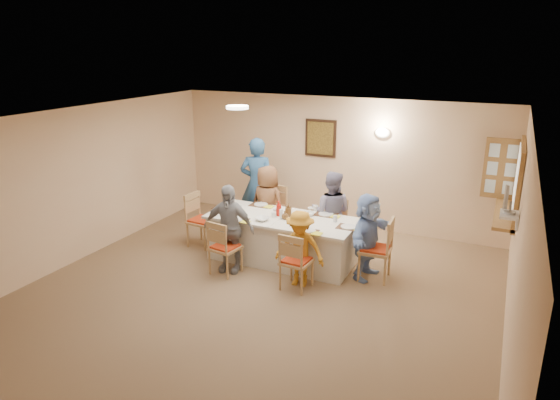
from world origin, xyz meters
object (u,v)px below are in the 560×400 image
at_px(diner_back_right, 331,213).
at_px(serving_hatch, 518,182).
at_px(diner_front_right, 300,249).
at_px(diner_right_end, 367,236).
at_px(diner_front_left, 229,228).
at_px(chair_front_right, 296,260).
at_px(dining_table, 282,239).
at_px(chair_right_end, 375,248).
at_px(chair_back_left, 271,213).
at_px(desk_fan, 508,203).
at_px(caregiver, 257,184).
at_px(condiment_ketchup, 279,208).
at_px(diner_back_left, 268,204).
at_px(chair_front_left, 225,246).
at_px(chair_left_end, 202,220).
at_px(chair_back_right, 333,225).

bearing_deg(diner_back_right, serving_hatch, 179.52).
distance_m(diner_front_right, diner_right_end, 1.07).
distance_m(diner_front_left, diner_front_right, 1.21).
height_order(chair_front_right, diner_right_end, diner_right_end).
xyz_separation_m(dining_table, chair_right_end, (1.55, 0.00, 0.11)).
bearing_deg(chair_back_left, desk_fan, -6.17).
distance_m(caregiver, condiment_ketchup, 1.47).
bearing_deg(dining_table, diner_back_left, 131.42).
bearing_deg(serving_hatch, chair_front_left, -155.75).
bearing_deg(condiment_ketchup, diner_back_left, 129.35).
relative_size(dining_table, chair_front_right, 2.73).
height_order(chair_front_left, condiment_ketchup, condiment_ketchup).
relative_size(chair_left_end, condiment_ketchup, 3.80).
distance_m(dining_table, chair_back_left, 1.01).
relative_size(chair_left_end, diner_right_end, 0.71).
bearing_deg(chair_right_end, condiment_ketchup, -94.99).
bearing_deg(condiment_ketchup, chair_right_end, -1.72).
bearing_deg(dining_table, chair_back_left, 126.87).
bearing_deg(chair_right_end, diner_front_right, -57.68).
distance_m(chair_back_right, diner_back_right, 0.30).
xyz_separation_m(chair_front_right, diner_front_right, (0.00, 0.12, 0.13)).
height_order(chair_right_end, diner_back_left, diner_back_left).
bearing_deg(chair_front_left, diner_front_right, -165.75).
relative_size(chair_front_left, diner_front_left, 0.63).
bearing_deg(chair_left_end, diner_front_left, -121.05).
height_order(dining_table, chair_front_right, chair_front_right).
relative_size(chair_back_left, condiment_ketchup, 3.94).
xyz_separation_m(diner_back_right, diner_right_end, (0.82, -0.68, -0.05)).
bearing_deg(diner_right_end, condiment_ketchup, 97.60).
distance_m(serving_hatch, diner_right_end, 2.35).
relative_size(diner_front_right, condiment_ketchup, 4.61).
bearing_deg(diner_front_right, desk_fan, 3.46).
bearing_deg(chair_back_left, chair_left_end, -129.39).
bearing_deg(dining_table, condiment_ketchup, 149.33).
bearing_deg(chair_right_end, diner_back_left, -110.82).
relative_size(desk_fan, chair_front_left, 0.34).
relative_size(chair_back_left, chair_back_right, 1.12).
distance_m(serving_hatch, chair_right_end, 2.31).
height_order(dining_table, caregiver, caregiver).
height_order(dining_table, diner_back_right, diner_back_right).
xyz_separation_m(diner_front_left, diner_front_right, (1.20, 0.00, -0.13)).
relative_size(diner_front_right, caregiver, 0.65).
xyz_separation_m(diner_right_end, caregiver, (-2.47, 1.15, 0.23)).
bearing_deg(serving_hatch, chair_back_left, -177.24).
distance_m(chair_right_end, diner_front_left, 2.26).
bearing_deg(chair_back_right, chair_left_end, -156.52).
distance_m(diner_front_right, caregiver, 2.48).
relative_size(desk_fan, diner_front_right, 0.26).
height_order(chair_back_left, chair_right_end, chair_back_left).
height_order(chair_back_left, caregiver, caregiver).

